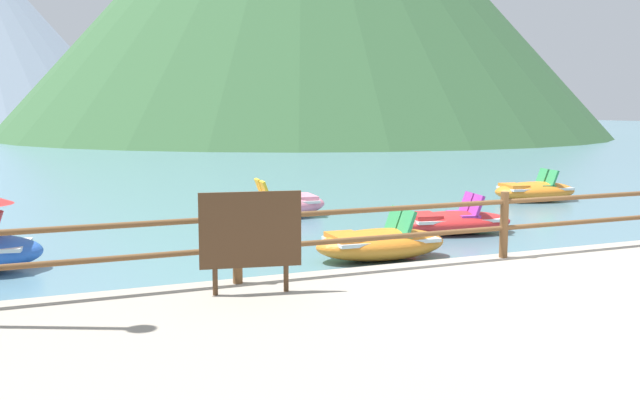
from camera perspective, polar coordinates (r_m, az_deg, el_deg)
The scene contains 7 objects.
ground_plane at distance 47.49m, azimuth -15.33°, elevation 3.88°, with size 200.00×200.00×0.00m, color slate.
dock_railing at distance 10.85m, azimuth 14.07°, elevation -1.34°, with size 23.92×0.12×0.95m.
sign_board at distance 8.50m, azimuth -5.40°, elevation -2.44°, with size 1.17×0.26×1.19m.
pedal_boat_0 at distance 12.42m, azimuth 4.69°, elevation -3.35°, with size 2.35×1.24×0.85m.
pedal_boat_2 at distance 15.17m, azimuth 10.32°, elevation -1.65°, with size 2.57×1.58×0.81m.
pedal_boat_3 at distance 20.93m, azimuth 16.26°, elevation 0.70°, with size 2.49×1.60×0.86m.
pedal_boat_4 at distance 17.28m, azimuth -3.28°, elevation -0.31°, with size 2.41×1.58×0.87m.
Camera 1 is at (-6.52, -6.97, 2.55)m, focal length 41.36 mm.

